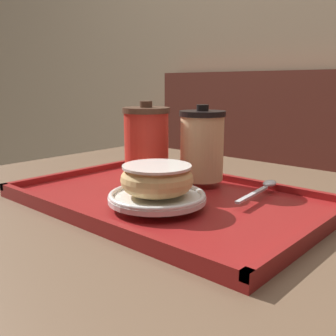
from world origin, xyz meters
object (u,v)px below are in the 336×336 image
at_px(coffee_cup_front, 146,144).
at_px(donut_chocolate_glazed, 157,179).
at_px(coffee_cup_rear, 202,145).
at_px(spoon, 265,186).

distance_m(coffee_cup_front, donut_chocolate_glazed, 0.15).
bearing_deg(donut_chocolate_glazed, coffee_cup_front, 141.36).
relative_size(coffee_cup_rear, spoon, 0.96).
bearing_deg(coffee_cup_rear, coffee_cup_front, -136.68).
relative_size(coffee_cup_front, coffee_cup_rear, 1.05).
bearing_deg(coffee_cup_front, spoon, 23.54).
relative_size(coffee_cup_rear, donut_chocolate_glazed, 1.25).
distance_m(coffee_cup_rear, donut_chocolate_glazed, 0.17).
distance_m(coffee_cup_front, coffee_cup_rear, 0.11).
relative_size(coffee_cup_front, spoon, 1.00).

